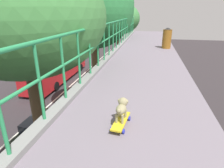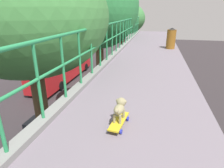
{
  "view_description": "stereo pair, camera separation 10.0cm",
  "coord_description": "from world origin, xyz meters",
  "px_view_note": "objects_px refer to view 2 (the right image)",
  "views": [
    {
      "loc": [
        1.17,
        -0.3,
        7.72
      ],
      "look_at": [
        0.53,
        2.89,
        6.47
      ],
      "focal_mm": 30.36,
      "sensor_mm": 36.0,
      "label": 1
    },
    {
      "loc": [
        1.27,
        -0.28,
        7.72
      ],
      "look_at": [
        0.53,
        2.89,
        6.47
      ],
      "focal_mm": 30.36,
      "sensor_mm": 36.0,
      "label": 2
    }
  ],
  "objects_px": {
    "city_bus": "(63,63)",
    "toy_skateboard": "(119,121)",
    "litter_bin": "(171,38)",
    "car_black_fifth": "(46,126)",
    "small_dog": "(120,107)"
  },
  "relations": [
    {
      "from": "car_black_fifth",
      "to": "small_dog",
      "type": "height_order",
      "value": "small_dog"
    },
    {
      "from": "city_bus",
      "to": "small_dog",
      "type": "distance_m",
      "value": 20.86
    },
    {
      "from": "city_bus",
      "to": "litter_bin",
      "type": "height_order",
      "value": "litter_bin"
    },
    {
      "from": "car_black_fifth",
      "to": "toy_skateboard",
      "type": "relative_size",
      "value": 7.52
    },
    {
      "from": "car_black_fifth",
      "to": "small_dog",
      "type": "distance_m",
      "value": 11.0
    },
    {
      "from": "car_black_fifth",
      "to": "litter_bin",
      "type": "height_order",
      "value": "litter_bin"
    },
    {
      "from": "city_bus",
      "to": "toy_skateboard",
      "type": "relative_size",
      "value": 21.49
    },
    {
      "from": "small_dog",
      "to": "litter_bin",
      "type": "height_order",
      "value": "litter_bin"
    },
    {
      "from": "car_black_fifth",
      "to": "toy_skateboard",
      "type": "distance_m",
      "value": 10.92
    },
    {
      "from": "litter_bin",
      "to": "car_black_fifth",
      "type": "bearing_deg",
      "value": 175.33
    },
    {
      "from": "city_bus",
      "to": "small_dog",
      "type": "height_order",
      "value": "small_dog"
    },
    {
      "from": "city_bus",
      "to": "small_dog",
      "type": "relative_size",
      "value": 34.49
    },
    {
      "from": "toy_skateboard",
      "to": "litter_bin",
      "type": "relative_size",
      "value": 0.61
    },
    {
      "from": "toy_skateboard",
      "to": "litter_bin",
      "type": "distance_m",
      "value": 6.59
    },
    {
      "from": "city_bus",
      "to": "toy_skateboard",
      "type": "xyz_separation_m",
      "value": [
        10.21,
        -17.67,
        4.26
      ]
    }
  ]
}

